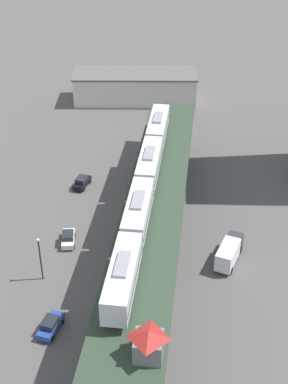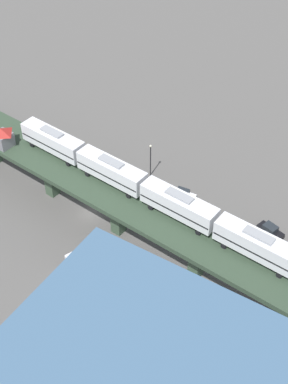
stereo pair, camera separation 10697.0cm
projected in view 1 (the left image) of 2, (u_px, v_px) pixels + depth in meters
name	position (u px, v px, depth m)	size (l,w,h in m)	color
ground_plane	(145.00, 298.00, 70.55)	(400.00, 400.00, 0.00)	#514F4C
elevated_viaduct	(144.00, 257.00, 66.56)	(16.88, 92.38, 8.34)	#2C3D2C
subway_train	(144.00, 186.00, 73.80)	(7.41, 49.85, 4.45)	silver
signal_hut	(148.00, 343.00, 51.09)	(3.50, 3.50, 3.40)	slate
street_car_black	(82.00, 182.00, 93.73)	(2.95, 4.73, 1.89)	black
street_car_blue	(50.00, 325.00, 65.30)	(2.91, 4.72, 1.89)	#233D93
street_car_white	(68.00, 238.00, 80.07)	(2.27, 4.55, 1.89)	silver
delivery_truck	(229.00, 252.00, 76.03)	(4.80, 7.52, 3.20)	#333338
street_lamp	(40.00, 256.00, 71.61)	(0.44, 0.44, 6.94)	black
warehouse_building	(135.00, 87.00, 125.31)	(28.79, 10.86, 6.80)	beige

